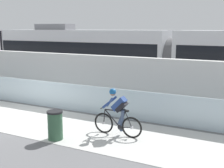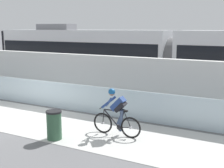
{
  "view_description": "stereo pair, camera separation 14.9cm",
  "coord_description": "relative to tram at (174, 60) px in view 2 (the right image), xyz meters",
  "views": [
    {
      "loc": [
        8.78,
        -8.55,
        3.6
      ],
      "look_at": [
        3.2,
        2.35,
        1.25
      ],
      "focal_mm": 47.45,
      "sensor_mm": 36.0,
      "label": 1
    },
    {
      "loc": [
        8.91,
        -8.48,
        3.6
      ],
      "look_at": [
        3.2,
        2.35,
        1.25
      ],
      "focal_mm": 47.45,
      "sensor_mm": 36.0,
      "label": 2
    }
  ],
  "objects": [
    {
      "name": "tram",
      "position": [
        0.0,
        0.0,
        0.0
      ],
      "size": [
        22.56,
        2.54,
        3.81
      ],
      "color": "silver",
      "rests_on": "ground"
    },
    {
      "name": "ground_plane",
      "position": [
        -4.52,
        -6.85,
        -1.89
      ],
      "size": [
        200.0,
        200.0,
        0.0
      ],
      "primitive_type": "plane",
      "color": "slate"
    },
    {
      "name": "concrete_barrier_wall",
      "position": [
        -4.52,
        -3.2,
        -0.75
      ],
      "size": [
        32.0,
        0.36,
        2.3
      ],
      "primitive_type": "cube",
      "color": "silver",
      "rests_on": "ground"
    },
    {
      "name": "tram_rail_near",
      "position": [
        -4.52,
        -0.72,
        -1.89
      ],
      "size": [
        32.0,
        0.08,
        0.01
      ],
      "primitive_type": "cube",
      "color": "#595654",
      "rests_on": "ground"
    },
    {
      "name": "trash_bin",
      "position": [
        -1.55,
        -8.1,
        -1.41
      ],
      "size": [
        0.51,
        0.51,
        0.96
      ],
      "color": "#33593F",
      "rests_on": "ground"
    },
    {
      "name": "bike_path_deck",
      "position": [
        -4.52,
        -6.85,
        -1.89
      ],
      "size": [
        32.0,
        3.2,
        0.01
      ],
      "primitive_type": "cube",
      "color": "silver",
      "rests_on": "ground"
    },
    {
      "name": "tram_rail_far",
      "position": [
        -4.52,
        0.72,
        -1.89
      ],
      "size": [
        32.0,
        0.08,
        0.01
      ],
      "primitive_type": "cube",
      "color": "#595654",
      "rests_on": "ground"
    },
    {
      "name": "glass_parapet",
      "position": [
        -4.52,
        -5.0,
        -1.3
      ],
      "size": [
        32.0,
        0.05,
        1.19
      ],
      "primitive_type": "cube",
      "color": "silver",
      "rests_on": "ground"
    },
    {
      "name": "cyclist_on_bike",
      "position": [
        0.09,
        -6.85,
        -1.11
      ],
      "size": [
        1.77,
        0.58,
        1.61
      ],
      "color": "black",
      "rests_on": "ground"
    }
  ]
}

